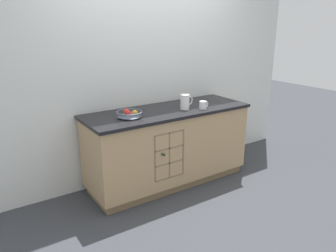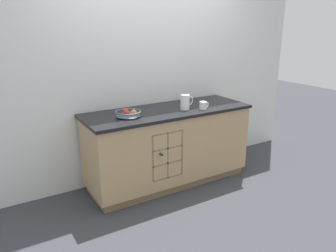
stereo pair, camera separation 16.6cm
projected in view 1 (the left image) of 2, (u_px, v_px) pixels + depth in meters
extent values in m
plane|color=#383A3F|center=(168.00, 181.00, 3.98)|extent=(14.00, 14.00, 0.00)
cube|color=silver|center=(150.00, 72.00, 3.91)|extent=(4.40, 0.06, 2.55)
cube|color=olive|center=(168.00, 177.00, 3.97)|extent=(1.84, 0.58, 0.09)
cube|color=tan|center=(168.00, 144.00, 3.84)|extent=(1.90, 0.64, 0.77)
cube|color=black|center=(168.00, 111.00, 3.71)|extent=(1.94, 0.68, 0.03)
cube|color=olive|center=(164.00, 153.00, 3.56)|extent=(0.36, 0.01, 0.51)
cube|color=olive|center=(153.00, 158.00, 3.42)|extent=(0.02, 0.10, 0.51)
cube|color=olive|center=(181.00, 151.00, 3.61)|extent=(0.02, 0.10, 0.51)
cube|color=olive|center=(167.00, 176.00, 3.59)|extent=(0.36, 0.10, 0.02)
cube|color=olive|center=(167.00, 162.00, 3.54)|extent=(0.36, 0.10, 0.02)
cube|color=olive|center=(167.00, 147.00, 3.49)|extent=(0.36, 0.10, 0.02)
cube|color=olive|center=(167.00, 132.00, 3.44)|extent=(0.36, 0.10, 0.02)
cube|color=olive|center=(167.00, 154.00, 3.51)|extent=(0.02, 0.10, 0.51)
cylinder|color=#19381E|center=(156.00, 150.00, 3.52)|extent=(0.07, 0.19, 0.07)
cylinder|color=#19381E|center=(162.00, 154.00, 3.42)|extent=(0.03, 0.08, 0.03)
cylinder|color=#4C5666|center=(129.00, 117.00, 3.40)|extent=(0.12, 0.12, 0.01)
cone|color=#4C5666|center=(129.00, 114.00, 3.39)|extent=(0.25, 0.25, 0.05)
torus|color=#4C5666|center=(129.00, 112.00, 3.39)|extent=(0.27, 0.27, 0.02)
sphere|color=gold|center=(135.00, 113.00, 3.41)|extent=(0.07, 0.07, 0.07)
sphere|color=red|center=(128.00, 114.00, 3.37)|extent=(0.07, 0.07, 0.07)
sphere|color=red|center=(126.00, 112.00, 3.45)|extent=(0.07, 0.07, 0.07)
cylinder|color=white|center=(185.00, 102.00, 3.69)|extent=(0.10, 0.10, 0.17)
torus|color=white|center=(185.00, 95.00, 3.67)|extent=(0.11, 0.11, 0.01)
torus|color=white|center=(189.00, 101.00, 3.72)|extent=(0.11, 0.01, 0.11)
cylinder|color=white|center=(203.00, 105.00, 3.72)|extent=(0.08, 0.08, 0.09)
torus|color=white|center=(206.00, 104.00, 3.74)|extent=(0.07, 0.01, 0.07)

